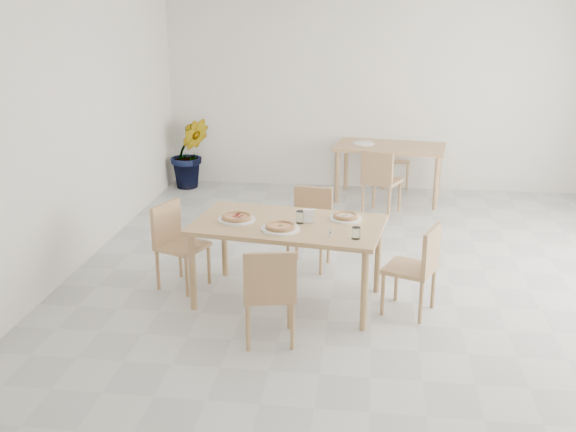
# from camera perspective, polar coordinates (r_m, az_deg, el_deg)

# --- Properties ---
(main_table) EXTENTS (1.77, 1.16, 0.75)m
(main_table) POSITION_cam_1_polar(r_m,az_deg,el_deg) (5.98, 0.00, -1.23)
(main_table) COLOR tan
(main_table) RESTS_ON ground
(chair_south) EXTENTS (0.48, 0.48, 0.82)m
(chair_south) POSITION_cam_1_polar(r_m,az_deg,el_deg) (5.30, -1.58, -6.21)
(chair_south) COLOR tan
(chair_south) RESTS_ON ground
(chair_north) EXTENTS (0.45, 0.45, 0.81)m
(chair_north) POSITION_cam_1_polar(r_m,az_deg,el_deg) (6.88, 1.93, -0.47)
(chair_north) COLOR tan
(chair_north) RESTS_ON ground
(chair_west) EXTENTS (0.52, 0.52, 0.81)m
(chair_west) POSITION_cam_1_polar(r_m,az_deg,el_deg) (6.47, -9.48, -1.93)
(chair_west) COLOR tan
(chair_west) RESTS_ON ground
(chair_east) EXTENTS (0.52, 0.52, 0.81)m
(chair_east) POSITION_cam_1_polar(r_m,az_deg,el_deg) (5.91, 10.98, -4.00)
(chair_east) COLOR tan
(chair_east) RESTS_ON ground
(plate_margherita) EXTENTS (0.33, 0.33, 0.02)m
(plate_margherita) POSITION_cam_1_polar(r_m,az_deg,el_deg) (5.77, -0.65, -1.10)
(plate_margherita) COLOR white
(plate_margherita) RESTS_ON main_table
(plate_mushroom) EXTENTS (0.29, 0.29, 0.02)m
(plate_mushroom) POSITION_cam_1_polar(r_m,az_deg,el_deg) (6.07, 4.91, -0.20)
(plate_mushroom) COLOR white
(plate_mushroom) RESTS_ON main_table
(plate_pepperoni) EXTENTS (0.33, 0.33, 0.02)m
(plate_pepperoni) POSITION_cam_1_polar(r_m,az_deg,el_deg) (6.04, -4.36, -0.30)
(plate_pepperoni) COLOR white
(plate_pepperoni) RESTS_ON main_table
(pizza_margherita) EXTENTS (0.34, 0.34, 0.03)m
(pizza_margherita) POSITION_cam_1_polar(r_m,az_deg,el_deg) (5.77, -0.65, -0.89)
(pizza_margherita) COLOR tan
(pizza_margherita) RESTS_ON plate_margherita
(pizza_mushroom) EXTENTS (0.28, 0.28, 0.03)m
(pizza_mushroom) POSITION_cam_1_polar(r_m,az_deg,el_deg) (6.06, 4.92, 0.00)
(pizza_mushroom) COLOR tan
(pizza_mushroom) RESTS_ON plate_mushroom
(pizza_pepperoni) EXTENTS (0.27, 0.27, 0.03)m
(pizza_pepperoni) POSITION_cam_1_polar(r_m,az_deg,el_deg) (6.03, -4.36, -0.09)
(pizza_pepperoni) COLOR tan
(pizza_pepperoni) RESTS_ON plate_pepperoni
(tumbler_a) EXTENTS (0.08, 0.08, 0.11)m
(tumbler_a) POSITION_cam_1_polar(r_m,az_deg,el_deg) (5.94, 1.08, -0.09)
(tumbler_a) COLOR white
(tumbler_a) RESTS_ON main_table
(tumbler_b) EXTENTS (0.07, 0.07, 0.10)m
(tumbler_b) POSITION_cam_1_polar(r_m,az_deg,el_deg) (5.58, 5.78, -1.45)
(tumbler_b) COLOR white
(tumbler_b) RESTS_ON main_table
(napkin_holder) EXTENTS (0.12, 0.07, 0.13)m
(napkin_holder) POSITION_cam_1_polar(r_m,az_deg,el_deg) (5.94, 1.80, -0.05)
(napkin_holder) COLOR silver
(napkin_holder) RESTS_ON main_table
(fork_a) EXTENTS (0.05, 0.17, 0.01)m
(fork_a) POSITION_cam_1_polar(r_m,az_deg,el_deg) (5.74, 3.62, -1.32)
(fork_a) COLOR silver
(fork_a) RESTS_ON main_table
(fork_b) EXTENTS (0.02, 0.17, 0.01)m
(fork_b) POSITION_cam_1_polar(r_m,az_deg,el_deg) (5.65, 3.57, -1.64)
(fork_b) COLOR silver
(fork_b) RESTS_ON main_table
(second_table) EXTENTS (1.54, 1.01, 0.75)m
(second_table) POSITION_cam_1_polar(r_m,az_deg,el_deg) (9.23, 8.62, 5.39)
(second_table) COLOR tan
(second_table) RESTS_ON ground
(chair_back_s) EXTENTS (0.55, 0.55, 0.84)m
(chair_back_s) POSITION_cam_1_polar(r_m,az_deg,el_deg) (8.56, 7.79, 3.23)
(chair_back_s) COLOR tan
(chair_back_s) RESTS_ON ground
(chair_back_n) EXTENTS (0.39, 0.39, 0.80)m
(chair_back_n) POSITION_cam_1_polar(r_m,az_deg,el_deg) (10.01, 9.11, 5.16)
(chair_back_n) COLOR tan
(chair_back_n) RESTS_ON ground
(plate_empty) EXTENTS (0.29, 0.29, 0.02)m
(plate_empty) POSITION_cam_1_polar(r_m,az_deg,el_deg) (9.25, 6.42, 6.12)
(plate_empty) COLOR white
(plate_empty) RESTS_ON second_table
(potted_plant) EXTENTS (0.69, 0.63, 1.02)m
(potted_plant) POSITION_cam_1_polar(r_m,az_deg,el_deg) (9.85, -8.29, 5.29)
(potted_plant) COLOR #2A5B1B
(potted_plant) RESTS_ON ground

